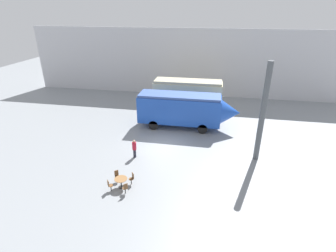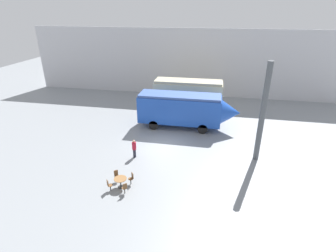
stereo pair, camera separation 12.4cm
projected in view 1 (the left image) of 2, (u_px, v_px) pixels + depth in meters
name	position (u px, v px, depth m)	size (l,w,h in m)	color
ground_plane	(163.00, 146.00, 23.57)	(80.00, 80.00, 0.00)	gray
backdrop_wall	(185.00, 63.00, 35.73)	(44.00, 0.15, 9.00)	silver
passenger_coach_vintage	(188.00, 94.00, 30.09)	(7.71, 2.42, 3.93)	beige
streamlined_locomotive	(187.00, 109.00, 26.47)	(10.14, 2.56, 3.55)	blue
cafe_table_near	(121.00, 180.00, 18.00)	(0.88, 0.88, 0.72)	black
cafe_chair_0	(132.00, 178.00, 18.39)	(0.41, 0.40, 0.87)	black
cafe_chair_1	(117.00, 175.00, 18.67)	(0.40, 0.41, 0.87)	black
cafe_chair_2	(110.00, 185.00, 17.66)	(0.41, 0.40, 0.87)	black
cafe_chair_3	(125.00, 188.00, 17.38)	(0.40, 0.41, 0.87)	black
visitor_person	(134.00, 148.00, 21.56)	(0.34, 0.34, 1.59)	#262633
support_pillar	(263.00, 114.00, 20.07)	(0.44, 0.44, 8.00)	#4C5156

